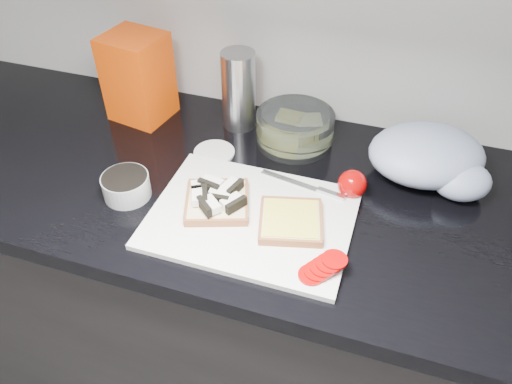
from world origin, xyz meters
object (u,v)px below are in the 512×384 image
(glass_bowl, at_px, (295,128))
(bread_bag, at_px, (138,77))
(cutting_board, at_px, (251,218))
(steel_canister, at_px, (239,90))

(glass_bowl, relative_size, bread_bag, 0.86)
(cutting_board, xyz_separation_m, steel_canister, (-0.14, 0.32, 0.09))
(cutting_board, relative_size, bread_bag, 1.87)
(bread_bag, bearing_deg, glass_bowl, 10.67)
(glass_bowl, bearing_deg, bread_bag, -179.27)
(bread_bag, relative_size, steel_canister, 1.10)
(cutting_board, bearing_deg, glass_bowl, 87.44)
(cutting_board, xyz_separation_m, bread_bag, (-0.39, 0.28, 0.10))
(bread_bag, distance_m, steel_canister, 0.25)
(cutting_board, height_order, steel_canister, steel_canister)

